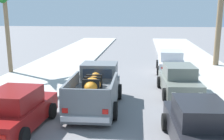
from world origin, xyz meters
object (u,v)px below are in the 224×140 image
object	(u,v)px
pickup_truck	(96,90)
car_right_near	(199,126)
car_left_near	(179,81)
car_right_mid	(171,62)
car_left_mid	(15,111)

from	to	relation	value
pickup_truck	car_right_near	world-z (taller)	pickup_truck
car_left_near	car_right_mid	distance (m)	5.90
car_left_near	car_left_mid	xyz separation A→B (m)	(-6.60, -5.60, 0.00)
car_right_mid	car_left_near	bearing A→B (deg)	-90.83
car_left_mid	pickup_truck	bearing A→B (deg)	49.03
car_left_mid	car_right_mid	distance (m)	13.30
pickup_truck	car_left_mid	xyz separation A→B (m)	(-2.54, -2.92, -0.10)
pickup_truck	car_right_mid	distance (m)	9.53
car_left_near	car_right_near	bearing A→B (deg)	-90.99
pickup_truck	car_left_near	size ratio (longest dim) A/B	1.21
pickup_truck	car_left_mid	distance (m)	3.87
car_right_near	pickup_truck	bearing A→B (deg)	136.75
pickup_truck	car_right_mid	xyz separation A→B (m)	(4.15, 8.58, -0.10)
pickup_truck	car_left_near	distance (m)	4.87
pickup_truck	car_left_mid	size ratio (longest dim) A/B	1.21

